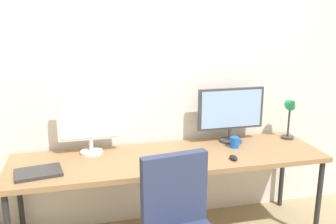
{
  "coord_description": "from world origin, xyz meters",
  "views": [
    {
      "loc": [
        -0.68,
        -2.16,
        1.86
      ],
      "look_at": [
        0.0,
        0.65,
        1.09
      ],
      "focal_mm": 40.8,
      "sensor_mm": 36.0,
      "label": 1
    }
  ],
  "objects_px": {
    "monitor_right": "(231,112)",
    "laptop_closed": "(38,172)",
    "monitor_left": "(90,121)",
    "desk_lamp": "(291,110)",
    "desk": "(169,162)",
    "coffee_mug": "(235,142)",
    "keyboard_main": "(177,166)",
    "computer_mouse": "(233,158)"
  },
  "relations": [
    {
      "from": "monitor_right",
      "to": "laptop_closed",
      "type": "bearing_deg",
      "value": -168.29
    },
    {
      "from": "monitor_left",
      "to": "desk_lamp",
      "type": "bearing_deg",
      "value": -2.16
    },
    {
      "from": "desk",
      "to": "coffee_mug",
      "type": "height_order",
      "value": "coffee_mug"
    },
    {
      "from": "monitor_left",
      "to": "keyboard_main",
      "type": "xyz_separation_m",
      "value": [
        0.6,
        -0.44,
        -0.26
      ]
    },
    {
      "from": "monitor_right",
      "to": "monitor_left",
      "type": "bearing_deg",
      "value": -180.0
    },
    {
      "from": "monitor_left",
      "to": "laptop_closed",
      "type": "height_order",
      "value": "monitor_left"
    },
    {
      "from": "desk",
      "to": "laptop_closed",
      "type": "relative_size",
      "value": 7.77
    },
    {
      "from": "desk",
      "to": "monitor_right",
      "type": "relative_size",
      "value": 4.21
    },
    {
      "from": "desk",
      "to": "laptop_closed",
      "type": "xyz_separation_m",
      "value": [
        -0.99,
        -0.12,
        0.06
      ]
    },
    {
      "from": "desk_lamp",
      "to": "computer_mouse",
      "type": "xyz_separation_m",
      "value": [
        -0.68,
        -0.34,
        -0.25
      ]
    },
    {
      "from": "desk_lamp",
      "to": "computer_mouse",
      "type": "bearing_deg",
      "value": -153.6
    },
    {
      "from": "desk",
      "to": "keyboard_main",
      "type": "bearing_deg",
      "value": -90.0
    },
    {
      "from": "desk",
      "to": "desk_lamp",
      "type": "height_order",
      "value": "desk_lamp"
    },
    {
      "from": "desk_lamp",
      "to": "computer_mouse",
      "type": "relative_size",
      "value": 4.24
    },
    {
      "from": "desk",
      "to": "desk_lamp",
      "type": "xyz_separation_m",
      "value": [
        1.14,
        0.15,
        0.32
      ]
    },
    {
      "from": "monitor_right",
      "to": "computer_mouse",
      "type": "distance_m",
      "value": 0.5
    },
    {
      "from": "computer_mouse",
      "to": "laptop_closed",
      "type": "distance_m",
      "value": 1.45
    },
    {
      "from": "keyboard_main",
      "to": "computer_mouse",
      "type": "relative_size",
      "value": 3.94
    },
    {
      "from": "desk",
      "to": "laptop_closed",
      "type": "distance_m",
      "value": 0.99
    },
    {
      "from": "desk",
      "to": "monitor_right",
      "type": "distance_m",
      "value": 0.71
    },
    {
      "from": "keyboard_main",
      "to": "coffee_mug",
      "type": "relative_size",
      "value": 3.57
    },
    {
      "from": "desk",
      "to": "laptop_closed",
      "type": "bearing_deg",
      "value": -173.27
    },
    {
      "from": "keyboard_main",
      "to": "coffee_mug",
      "type": "distance_m",
      "value": 0.65
    },
    {
      "from": "computer_mouse",
      "to": "coffee_mug",
      "type": "height_order",
      "value": "coffee_mug"
    },
    {
      "from": "laptop_closed",
      "to": "desk_lamp",
      "type": "bearing_deg",
      "value": -2.13
    },
    {
      "from": "keyboard_main",
      "to": "laptop_closed",
      "type": "distance_m",
      "value": 0.99
    },
    {
      "from": "laptop_closed",
      "to": "desk",
      "type": "bearing_deg",
      "value": -2.44
    },
    {
      "from": "desk",
      "to": "keyboard_main",
      "type": "relative_size",
      "value": 6.57
    },
    {
      "from": "desk",
      "to": "coffee_mug",
      "type": "xyz_separation_m",
      "value": [
        0.58,
        0.06,
        0.09
      ]
    },
    {
      "from": "desk_lamp",
      "to": "laptop_closed",
      "type": "distance_m",
      "value": 2.16
    },
    {
      "from": "keyboard_main",
      "to": "computer_mouse",
      "type": "distance_m",
      "value": 0.47
    },
    {
      "from": "laptop_closed",
      "to": "monitor_right",
      "type": "bearing_deg",
      "value": 2.54
    },
    {
      "from": "coffee_mug",
      "to": "keyboard_main",
      "type": "bearing_deg",
      "value": -153.36
    },
    {
      "from": "monitor_left",
      "to": "computer_mouse",
      "type": "xyz_separation_m",
      "value": [
        1.07,
        -0.4,
        -0.26
      ]
    },
    {
      "from": "desk",
      "to": "desk_lamp",
      "type": "bearing_deg",
      "value": 7.31
    },
    {
      "from": "desk",
      "to": "computer_mouse",
      "type": "xyz_separation_m",
      "value": [
        0.47,
        -0.19,
        0.06
      ]
    },
    {
      "from": "monitor_right",
      "to": "computer_mouse",
      "type": "relative_size",
      "value": 6.15
    },
    {
      "from": "desk_lamp",
      "to": "keyboard_main",
      "type": "height_order",
      "value": "desk_lamp"
    },
    {
      "from": "computer_mouse",
      "to": "keyboard_main",
      "type": "bearing_deg",
      "value": -175.1
    },
    {
      "from": "desk_lamp",
      "to": "keyboard_main",
      "type": "xyz_separation_m",
      "value": [
        -1.14,
        -0.38,
        -0.26
      ]
    },
    {
      "from": "laptop_closed",
      "to": "coffee_mug",
      "type": "xyz_separation_m",
      "value": [
        1.57,
        0.18,
        0.03
      ]
    },
    {
      "from": "monitor_left",
      "to": "desk_lamp",
      "type": "relative_size",
      "value": 1.24
    }
  ]
}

